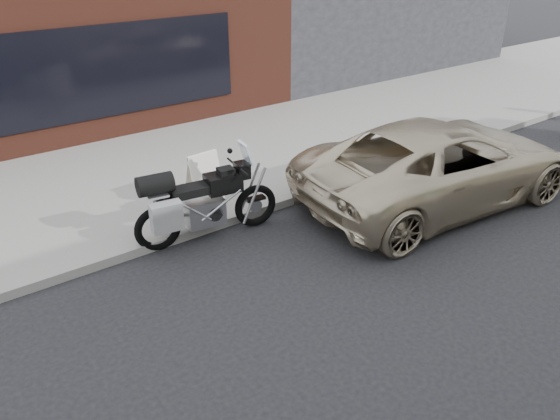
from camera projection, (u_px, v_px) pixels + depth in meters
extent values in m
plane|color=black|center=(413.00, 356.00, 6.48)|extent=(120.00, 120.00, 0.00)
cube|color=gray|center=(159.00, 166.00, 11.46)|extent=(44.00, 6.00, 0.15)
cube|color=black|center=(18.00, 84.00, 11.07)|extent=(10.00, 0.08, 2.00)
torus|color=black|center=(158.00, 229.00, 8.47)|extent=(0.76, 0.23, 0.75)
torus|color=black|center=(255.00, 206.00, 9.17)|extent=(0.76, 0.23, 0.75)
cube|color=#B7B7BC|center=(205.00, 212.00, 8.75)|extent=(0.66, 0.42, 0.43)
cube|color=black|center=(223.00, 182.00, 8.68)|extent=(0.61, 0.43, 0.29)
cube|color=black|center=(190.00, 191.00, 8.46)|extent=(0.65, 0.40, 0.13)
cube|color=black|center=(166.00, 201.00, 8.33)|extent=(0.37, 0.29, 0.16)
cube|color=black|center=(242.00, 170.00, 8.75)|extent=(0.24, 0.29, 0.25)
cube|color=silver|center=(246.00, 153.00, 8.66)|extent=(0.21, 0.36, 0.38)
cylinder|color=black|center=(237.00, 166.00, 8.68)|extent=(0.15, 0.78, 0.03)
cube|color=#B7B7BC|center=(156.00, 194.00, 8.21)|extent=(0.36, 0.38, 0.03)
cube|color=gray|center=(167.00, 217.00, 8.12)|extent=(0.49, 0.27, 0.45)
cylinder|color=black|center=(155.00, 184.00, 8.13)|extent=(0.58, 0.39, 0.31)
cylinder|color=#B7B7BC|center=(175.00, 218.00, 8.74)|extent=(0.63, 0.18, 0.22)
imported|color=beige|center=(439.00, 163.00, 9.83)|extent=(5.61, 2.97, 1.50)
cube|color=white|center=(207.00, 180.00, 9.49)|extent=(0.61, 0.34, 0.93)
cube|color=white|center=(200.00, 176.00, 9.65)|extent=(0.61, 0.34, 0.93)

